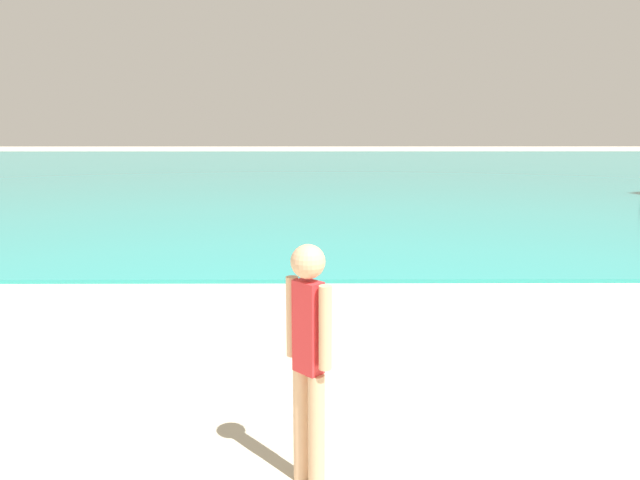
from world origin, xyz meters
TOP-DOWN VIEW (x-y plane):
  - water at (0.00, 41.88)m, footprint 160.00×60.00m
  - person_standing at (-0.12, 7.29)m, footprint 0.27×0.27m

SIDE VIEW (x-z plane):
  - water at x=0.00m, z-range 0.00..0.06m
  - person_standing at x=-0.12m, z-range 0.10..1.63m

